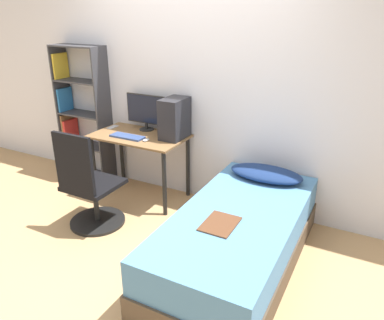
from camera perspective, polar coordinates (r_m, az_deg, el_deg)
name	(u,v)px	position (r m, az deg, el deg)	size (l,w,h in m)	color
ground_plane	(117,254)	(3.48, -11.30, -13.90)	(14.00, 14.00, 0.00)	tan
wall_back	(189,87)	(4.04, -0.39, 11.12)	(8.00, 0.05, 2.50)	silver
desk	(140,145)	(4.17, -7.97, 2.24)	(1.03, 0.60, 0.74)	brown
bookshelf	(80,120)	(4.89, -16.71, 5.91)	(0.66, 0.27, 1.63)	#38383D
office_chair	(90,192)	(3.75, -15.33, -4.72)	(0.55, 0.55, 1.01)	black
bed	(237,239)	(3.19, 6.90, -11.85)	(0.92, 1.95, 0.51)	#4C3D2D
pillow	(266,173)	(3.64, 11.22, -2.02)	(0.70, 0.36, 0.11)	navy
magazine	(220,224)	(2.87, 4.28, -9.68)	(0.24, 0.32, 0.01)	#56331E
monitor	(146,111)	(4.25, -7.05, 7.45)	(0.50, 0.17, 0.40)	black
keyboard	(127,137)	(4.07, -9.82, 3.55)	(0.38, 0.14, 0.02)	#33477A
pc_tower	(175,118)	(3.95, -2.67, 6.35)	(0.22, 0.34, 0.43)	#232328
mouse	(146,140)	(3.94, -7.03, 3.05)	(0.06, 0.09, 0.02)	silver
phone	(113,127)	(4.45, -12.00, 4.92)	(0.07, 0.14, 0.01)	#B7B7BC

